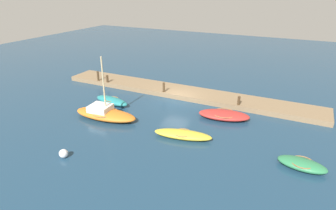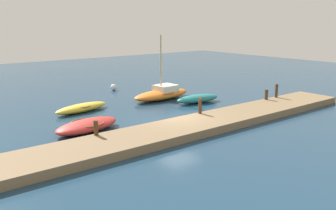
{
  "view_description": "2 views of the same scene",
  "coord_description": "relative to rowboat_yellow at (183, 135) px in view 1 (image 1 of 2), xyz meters",
  "views": [
    {
      "loc": [
        -10.97,
        23.83,
        10.58
      ],
      "look_at": [
        -0.76,
        3.24,
        0.87
      ],
      "focal_mm": 30.68,
      "sensor_mm": 36.0,
      "label": 1
    },
    {
      "loc": [
        -14.44,
        -17.48,
        6.48
      ],
      "look_at": [
        1.29,
        2.63,
        0.52
      ],
      "focal_mm": 38.61,
      "sensor_mm": 36.0,
      "label": 2
    }
  ],
  "objects": [
    {
      "name": "mooring_post_west",
      "position": [
        -2.42,
        -7.05,
        0.59
      ],
      "size": [
        0.24,
        0.24,
        0.81
      ],
      "primitive_type": "cylinder",
      "color": "#47331E",
      "rests_on": "dock_platform"
    },
    {
      "name": "motorboat_red",
      "position": [
        -1.79,
        -4.62,
        0.05
      ],
      "size": [
        4.58,
        2.79,
        0.67
      ],
      "rotation": [
        0.0,
        0.0,
        0.21
      ],
      "color": "#B72D28",
      "rests_on": "ground_plane"
    },
    {
      "name": "rowboat_teal",
      "position": [
        8.7,
        -3.02,
        0.04
      ],
      "size": [
        3.97,
        1.77,
        0.67
      ],
      "rotation": [
        0.0,
        0.0,
        -0.15
      ],
      "color": "teal",
      "rests_on": "ground_plane"
    },
    {
      "name": "ground_plane",
      "position": [
        3.64,
        -6.57,
        -0.3
      ],
      "size": [
        84.0,
        84.0,
        0.0
      ],
      "primitive_type": "plane",
      "color": "navy"
    },
    {
      "name": "mooring_post_mid_west",
      "position": [
        5.2,
        -7.05,
        0.68
      ],
      "size": [
        0.23,
        0.23,
        0.98
      ],
      "primitive_type": "cylinder",
      "color": "#47331E",
      "rests_on": "dock_platform"
    },
    {
      "name": "marker_buoy",
      "position": [
        6.0,
        5.86,
        0.0
      ],
      "size": [
        0.59,
        0.59,
        0.59
      ],
      "primitive_type": "sphere",
      "color": "silver",
      "rests_on": "ground_plane"
    },
    {
      "name": "rowboat_yellow",
      "position": [
        0.0,
        0.0,
        0.0
      ],
      "size": [
        4.51,
        2.08,
        0.58
      ],
      "rotation": [
        0.0,
        0.0,
        0.2
      ],
      "color": "gold",
      "rests_on": "ground_plane"
    },
    {
      "name": "sailboat_orange",
      "position": [
        7.27,
        -0.14,
        0.19
      ],
      "size": [
        5.78,
        2.5,
        5.38
      ],
      "rotation": [
        0.0,
        0.0,
        0.08
      ],
      "color": "orange",
      "rests_on": "ground_plane"
    },
    {
      "name": "dinghy_green",
      "position": [
        -8.14,
        0.23,
        0.01
      ],
      "size": [
        3.02,
        1.64,
        0.6
      ],
      "rotation": [
        0.0,
        0.0,
        -0.09
      ],
      "color": "#2D7A4C",
      "rests_on": "ground_plane"
    },
    {
      "name": "mooring_post_east",
      "position": [
        13.54,
        -7.05,
        0.73
      ],
      "size": [
        0.23,
        0.23,
        1.08
      ],
      "primitive_type": "cylinder",
      "color": "#47331E",
      "rests_on": "dock_platform"
    },
    {
      "name": "dock_platform",
      "position": [
        3.64,
        -8.39,
        -0.06
      ],
      "size": [
        27.47,
        3.19,
        0.48
      ],
      "primitive_type": "cube",
      "color": "#846B4C",
      "rests_on": "ground_plane"
    },
    {
      "name": "mooring_post_mid_east",
      "position": [
        12.26,
        -7.05,
        0.58
      ],
      "size": [
        0.25,
        0.25,
        0.79
      ],
      "primitive_type": "cylinder",
      "color": "#47331E",
      "rests_on": "dock_platform"
    }
  ]
}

